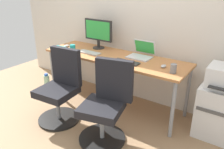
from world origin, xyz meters
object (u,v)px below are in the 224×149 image
Objects in this scene: office_chair_left at (60,89)px; coffee_mug at (73,48)px; side_cabinet at (219,112)px; water_bottle_on_floor at (47,83)px; office_chair_right at (106,106)px; desktop_monitor at (98,32)px; open_laptop at (142,53)px.

office_chair_left is 0.72m from coffee_mug.
side_cabinet reaches higher than water_bottle_on_floor.
office_chair_left is 1.00× the size of office_chair_right.
coffee_mug is (0.50, 0.14, 0.65)m from water_bottle_on_floor.
office_chair_left is 10.22× the size of coffee_mug.
coffee_mug is at bearing -124.20° from desktop_monitor.
desktop_monitor is at bearing 55.80° from coffee_mug.
side_cabinet is 2.00× the size of water_bottle_on_floor.
office_chair_right is 1.58m from water_bottle_on_floor.
office_chair_left reaches higher than water_bottle_on_floor.
office_chair_right is 10.22× the size of coffee_mug.
open_laptop reaches higher than side_cabinet.
side_cabinet is (1.76, 0.78, -0.11)m from office_chair_left.
open_laptop is (0.68, 0.87, 0.38)m from office_chair_left.
coffee_mug is at bearing -173.46° from side_cabinet.
office_chair_left reaches higher than coffee_mug.
water_bottle_on_floor is 1.67m from open_laptop.
office_chair_left is 1.96× the size of desktop_monitor.
open_laptop reaches higher than office_chair_right.
coffee_mug reaches higher than water_bottle_on_floor.
office_chair_right is (0.72, -0.00, 0.00)m from office_chair_left.
water_bottle_on_floor is (-0.78, 0.41, -0.28)m from office_chair_left.
desktop_monitor reaches higher than open_laptop.
desktop_monitor is 0.76m from open_laptop.
coffee_mug is (-2.04, -0.23, 0.48)m from side_cabinet.
side_cabinet is 1.19m from open_laptop.
office_chair_right is at bearing -48.60° from desktop_monitor.
water_bottle_on_floor is at bearing 152.12° from office_chair_left.
water_bottle_on_floor is 1.00× the size of open_laptop.
water_bottle_on_floor is at bearing -162.56° from open_laptop.
side_cabinet is at bearing 37.08° from office_chair_right.
office_chair_left is 3.03× the size of water_bottle_on_floor.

